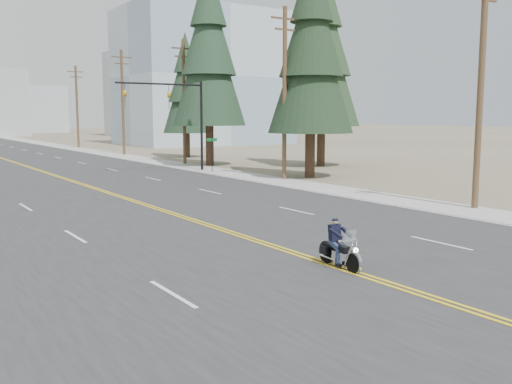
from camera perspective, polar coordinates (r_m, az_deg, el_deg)
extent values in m
plane|color=#776D56|center=(14.21, 18.12, -10.42)|extent=(400.00, 400.00, 0.00)
cube|color=#A5A5A0|center=(81.45, -17.98, 4.22)|extent=(3.00, 200.00, 0.01)
cylinder|color=black|center=(45.74, -5.47, 6.57)|extent=(0.20, 0.20, 7.00)
cylinder|color=black|center=(44.25, -9.58, 10.61)|extent=(7.00, 0.14, 0.14)
imported|color=#BF8C0C|center=(44.51, -8.73, 9.77)|extent=(0.21, 0.26, 1.30)
imported|color=#BF8C0C|center=(43.13, -13.00, 9.74)|extent=(0.21, 0.26, 1.30)
cylinder|color=black|center=(43.99, -4.42, 3.67)|extent=(0.06, 0.06, 2.60)
cube|color=#0C5926|center=(43.93, -4.44, 5.23)|extent=(0.90, 0.03, 0.25)
cylinder|color=brown|center=(28.38, 21.54, 9.50)|extent=(0.30, 0.30, 11.00)
cylinder|color=brown|center=(38.97, 2.88, 9.73)|extent=(0.30, 0.30, 11.50)
cube|color=brown|center=(39.46, 2.93, 16.93)|extent=(2.20, 0.12, 0.12)
cube|color=brown|center=(39.35, 2.92, 15.92)|extent=(1.60, 0.12, 0.12)
cylinder|color=brown|center=(51.77, -7.22, 8.88)|extent=(0.30, 0.30, 11.00)
cube|color=brown|center=(52.09, -7.31, 14.05)|extent=(2.20, 0.12, 0.12)
cube|color=brown|center=(52.01, -7.29, 13.29)|extent=(1.60, 0.12, 0.12)
cylinder|color=brown|center=(65.52, -13.19, 8.68)|extent=(0.30, 0.30, 11.50)
cube|color=brown|center=(65.81, -13.32, 12.99)|extent=(2.20, 0.12, 0.12)
cube|color=brown|center=(65.75, -13.30, 12.38)|extent=(1.60, 0.12, 0.12)
cylinder|color=brown|center=(81.62, -17.46, 8.11)|extent=(0.30, 0.30, 11.00)
cube|color=brown|center=(81.83, -17.59, 11.40)|extent=(2.20, 0.12, 0.12)
cube|color=brown|center=(81.78, -17.57, 10.91)|extent=(1.60, 0.12, 0.12)
cube|color=#9EB5CC|center=(89.33, -5.27, 11.24)|extent=(24.00, 16.00, 20.00)
cube|color=#B7BCC6|center=(128.75, -10.74, 9.57)|extent=(16.00, 12.00, 18.00)
cube|color=#B7BCC6|center=(162.23, -21.30, 7.70)|extent=(14.00, 14.00, 12.00)
cylinder|color=#382619|center=(40.32, 5.41, 3.69)|extent=(0.61, 0.61, 3.14)
cone|color=black|center=(40.38, 5.53, 12.60)|extent=(5.93, 5.93, 9.41)
cone|color=black|center=(40.70, 5.58, 16.35)|extent=(4.44, 4.44, 7.06)
cylinder|color=#382619|center=(49.61, 6.51, 4.58)|extent=(0.75, 0.75, 3.45)
cone|color=#1C341A|center=(49.73, 6.63, 12.55)|extent=(6.47, 6.47, 10.35)
cone|color=#1C341A|center=(50.07, 6.69, 15.90)|extent=(4.85, 4.85, 7.77)
cylinder|color=#382619|center=(50.11, -4.65, 4.66)|extent=(0.61, 0.61, 3.49)
cone|color=#19321D|center=(50.23, -4.74, 12.65)|extent=(6.29, 6.29, 10.48)
cone|color=#19321D|center=(50.58, -4.77, 16.00)|extent=(4.72, 4.72, 7.86)
cylinder|color=#382619|center=(60.26, -6.94, 4.69)|extent=(0.60, 0.60, 2.57)
cone|color=#18301B|center=(60.22, -7.02, 9.58)|extent=(4.80, 4.80, 7.71)
cone|color=#18301B|center=(60.33, -7.06, 11.65)|extent=(3.60, 3.60, 5.79)
cone|color=#18301B|center=(60.53, -7.09, 13.72)|extent=(2.40, 2.40, 4.11)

